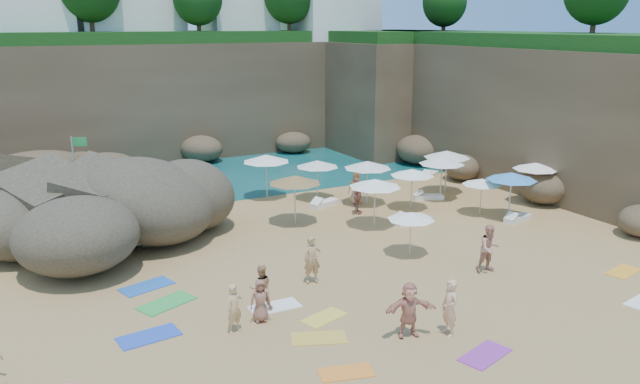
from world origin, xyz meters
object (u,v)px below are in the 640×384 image
flag_pole (77,164)px  lounger_0 (206,205)px  person_stand_1 (261,288)px  person_stand_2 (154,191)px  person_stand_0 (234,309)px  parasol_2 (447,154)px  person_stand_4 (356,188)px  parasol_1 (266,158)px  person_stand_5 (102,205)px  parasol_0 (317,164)px  person_stand_3 (358,196)px  rock_outcrop (114,251)px  person_stand_6 (450,308)px

flag_pole → lounger_0: 6.78m
person_stand_1 → person_stand_2: size_ratio=0.98×
person_stand_2 → person_stand_0: bearing=90.9°
parasol_2 → person_stand_0: (-16.39, -10.01, -1.45)m
person_stand_1 → person_stand_4: 13.33m
parasol_2 → person_stand_0: bearing=-148.6°
flag_pole → parasol_1: bearing=-13.2°
parasol_2 → person_stand_5: size_ratio=1.36×
parasol_0 → parasol_2: 7.40m
lounger_0 → person_stand_0: bearing=-107.2°
person_stand_0 → person_stand_3: 13.38m
rock_outcrop → person_stand_5: 4.27m
person_stand_5 → person_stand_6: (7.54, -16.58, -0.05)m
parasol_0 → person_stand_1: size_ratio=1.43×
rock_outcrop → flag_pole: (-0.36, 6.86, 2.49)m
person_stand_5 → rock_outcrop: bearing=-85.9°
lounger_0 → person_stand_6: bearing=-85.1°
parasol_1 → lounger_0: parasol_1 is taller
rock_outcrop → lounger_0: rock_outcrop is taller
person_stand_1 → person_stand_4: bearing=-123.0°
parasol_0 → rock_outcrop: bearing=-165.0°
parasol_1 → parasol_2: 10.11m
parasol_2 → person_stand_1: bearing=-149.2°
parasol_2 → person_stand_6: size_ratio=1.43×
rock_outcrop → parasol_0: parasol_0 is taller
person_stand_0 → person_stand_2: (1.14, 15.02, 0.03)m
parasol_1 → person_stand_0: parasol_1 is taller
person_stand_4 → lounger_0: bearing=-165.0°
person_stand_0 → person_stand_3: (9.93, 8.97, 0.11)m
flag_pole → person_stand_3: 14.30m
rock_outcrop → person_stand_0: bearing=-77.4°
parasol_1 → flag_pole: bearing=166.8°
person_stand_2 → person_stand_5: bearing=35.6°
person_stand_2 → parasol_2: bearing=167.1°
rock_outcrop → person_stand_1: 8.84m
person_stand_0 → parasol_1: bearing=42.2°
parasol_0 → person_stand_1: (-8.00, -11.17, -1.20)m
person_stand_1 → person_stand_6: bearing=148.0°
person_stand_4 → person_stand_1: bearing=-96.7°
lounger_0 → person_stand_6: person_stand_6 is taller
person_stand_2 → person_stand_3: (8.79, -6.05, 0.08)m
person_stand_2 → person_stand_6: 18.86m
lounger_0 → person_stand_5: 5.30m
person_stand_6 → person_stand_2: bearing=-159.1°
person_stand_6 → parasol_0: bearing=173.8°
rock_outcrop → parasol_0: bearing=15.0°
person_stand_1 → person_stand_6: (4.46, -4.31, 0.10)m
parasol_1 → parasol_2: parasol_2 is taller
person_stand_0 → person_stand_5: 13.44m
flag_pole → parasol_1: size_ratio=1.51×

